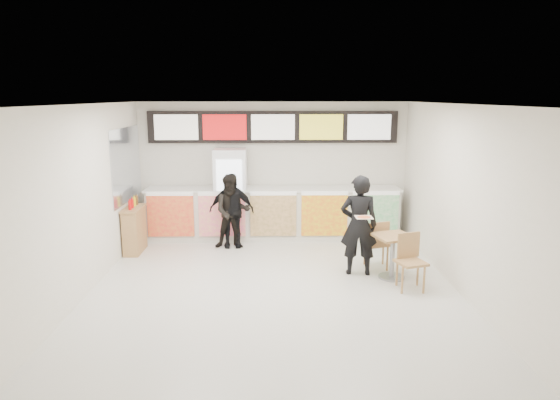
{
  "coord_description": "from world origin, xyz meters",
  "views": [
    {
      "loc": [
        -0.03,
        -7.68,
        3.13
      ],
      "look_at": [
        0.12,
        1.2,
        1.26
      ],
      "focal_mm": 32.0,
      "sensor_mm": 36.0,
      "label": 1
    }
  ],
  "objects_px": {
    "drinks_fridge": "(231,194)",
    "customer_left": "(232,212)",
    "cafe_table": "(393,248)",
    "service_counter": "(273,213)",
    "condiment_ledge": "(134,229)",
    "customer_main": "(359,225)",
    "customer_mid": "(232,210)"
  },
  "relations": [
    {
      "from": "customer_mid",
      "to": "condiment_ledge",
      "type": "distance_m",
      "value": 2.0
    },
    {
      "from": "customer_left",
      "to": "cafe_table",
      "type": "distance_m",
      "value": 3.45
    },
    {
      "from": "condiment_ledge",
      "to": "customer_mid",
      "type": "bearing_deg",
      "value": 9.56
    },
    {
      "from": "service_counter",
      "to": "customer_mid",
      "type": "height_order",
      "value": "customer_mid"
    },
    {
      "from": "drinks_fridge",
      "to": "customer_main",
      "type": "relative_size",
      "value": 1.12
    },
    {
      "from": "service_counter",
      "to": "condiment_ledge",
      "type": "xyz_separation_m",
      "value": [
        -2.82,
        -0.96,
        -0.1
      ]
    },
    {
      "from": "drinks_fridge",
      "to": "cafe_table",
      "type": "xyz_separation_m",
      "value": [
        3.0,
        -2.55,
        -0.47
      ]
    },
    {
      "from": "service_counter",
      "to": "customer_left",
      "type": "height_order",
      "value": "customer_left"
    },
    {
      "from": "service_counter",
      "to": "customer_mid",
      "type": "relative_size",
      "value": 3.55
    },
    {
      "from": "service_counter",
      "to": "cafe_table",
      "type": "distance_m",
      "value": 3.27
    },
    {
      "from": "customer_left",
      "to": "condiment_ledge",
      "type": "distance_m",
      "value": 2.01
    },
    {
      "from": "service_counter",
      "to": "drinks_fridge",
      "type": "bearing_deg",
      "value": 179.01
    },
    {
      "from": "condiment_ledge",
      "to": "cafe_table",
      "type": "bearing_deg",
      "value": -17.89
    },
    {
      "from": "service_counter",
      "to": "drinks_fridge",
      "type": "height_order",
      "value": "drinks_fridge"
    },
    {
      "from": "condiment_ledge",
      "to": "customer_left",
      "type": "bearing_deg",
      "value": 7.3
    },
    {
      "from": "drinks_fridge",
      "to": "condiment_ledge",
      "type": "bearing_deg",
      "value": -152.64
    },
    {
      "from": "customer_left",
      "to": "cafe_table",
      "type": "xyz_separation_m",
      "value": [
        2.91,
        -1.83,
        -0.24
      ]
    },
    {
      "from": "customer_mid",
      "to": "cafe_table",
      "type": "height_order",
      "value": "customer_mid"
    },
    {
      "from": "drinks_fridge",
      "to": "customer_mid",
      "type": "xyz_separation_m",
      "value": [
        0.06,
        -0.65,
        -0.22
      ]
    },
    {
      "from": "customer_left",
      "to": "customer_mid",
      "type": "xyz_separation_m",
      "value": [
        -0.02,
        0.08,
        0.01
      ]
    },
    {
      "from": "drinks_fridge",
      "to": "customer_left",
      "type": "relative_size",
      "value": 1.29
    },
    {
      "from": "drinks_fridge",
      "to": "customer_main",
      "type": "distance_m",
      "value": 3.37
    },
    {
      "from": "service_counter",
      "to": "customer_main",
      "type": "relative_size",
      "value": 3.11
    },
    {
      "from": "customer_mid",
      "to": "customer_left",
      "type": "bearing_deg",
      "value": -76.94
    },
    {
      "from": "customer_main",
      "to": "customer_left",
      "type": "distance_m",
      "value": 2.85
    },
    {
      "from": "drinks_fridge",
      "to": "customer_mid",
      "type": "distance_m",
      "value": 0.69
    },
    {
      "from": "drinks_fridge",
      "to": "cafe_table",
      "type": "distance_m",
      "value": 3.96
    },
    {
      "from": "drinks_fridge",
      "to": "condiment_ledge",
      "type": "xyz_separation_m",
      "value": [
        -1.88,
        -0.98,
        -0.53
      ]
    },
    {
      "from": "drinks_fridge",
      "to": "customer_main",
      "type": "xyz_separation_m",
      "value": [
        2.43,
        -2.33,
        -0.11
      ]
    },
    {
      "from": "service_counter",
      "to": "condiment_ledge",
      "type": "distance_m",
      "value": 2.98
    },
    {
      "from": "service_counter",
      "to": "customer_left",
      "type": "relative_size",
      "value": 3.58
    },
    {
      "from": "customer_main",
      "to": "condiment_ledge",
      "type": "relative_size",
      "value": 1.62
    }
  ]
}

